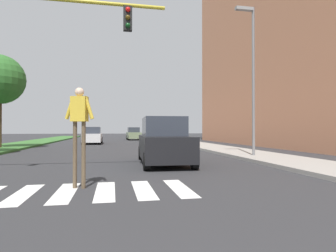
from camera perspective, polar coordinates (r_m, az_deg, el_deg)
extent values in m
plane|color=#2D2D30|center=(29.13, -12.32, -3.53)|extent=(140.00, 140.00, 0.00)
cube|color=silver|center=(7.27, -27.17, -12.12)|extent=(0.45, 2.20, 0.01)
cube|color=silver|center=(7.08, -19.99, -12.46)|extent=(0.45, 2.20, 0.01)
cube|color=silver|center=(7.00, -12.51, -12.62)|extent=(0.45, 2.20, 0.01)
cube|color=silver|center=(7.04, -4.99, -12.57)|extent=(0.45, 2.20, 0.01)
cube|color=silver|center=(7.19, 2.33, -12.32)|extent=(0.45, 2.20, 0.01)
cube|color=#386B2D|center=(28.31, -27.73, -3.40)|extent=(3.70, 64.00, 0.15)
cube|color=#9E9991|center=(28.15, 4.39, -3.49)|extent=(3.00, 64.00, 0.15)
cube|color=black|center=(10.06, -8.12, 20.58)|extent=(0.28, 0.20, 0.80)
sphere|color=red|center=(10.04, -8.07, 22.21)|extent=(0.16, 0.16, 0.16)
sphere|color=#4C380F|center=(9.94, -8.08, 20.83)|extent=(0.16, 0.16, 0.16)
sphere|color=#0F3F19|center=(9.85, -8.08, 19.42)|extent=(0.16, 0.16, 0.16)
cylinder|color=slate|center=(15.15, 16.81, 8.64)|extent=(0.14, 0.14, 7.50)
cube|color=gray|center=(15.94, 15.05, 21.83)|extent=(0.90, 0.24, 0.16)
cylinder|color=brown|center=(7.33, -16.63, -5.59)|extent=(0.12, 0.12, 1.65)
cylinder|color=brown|center=(7.41, -18.22, -5.52)|extent=(0.12, 0.12, 1.65)
cube|color=gold|center=(7.36, -17.40, 3.29)|extent=(0.43, 0.34, 0.62)
cylinder|color=gold|center=(7.27, -15.65, 3.57)|extent=(0.28, 0.16, 0.58)
cylinder|color=gold|center=(7.46, -19.10, 3.48)|extent=(0.28, 0.16, 0.58)
sphere|color=beige|center=(7.40, -17.39, 6.53)|extent=(0.27, 0.27, 0.22)
cube|color=black|center=(11.98, -0.83, -4.29)|extent=(2.11, 4.68, 0.96)
cube|color=#2D333D|center=(12.18, -0.97, -0.11)|extent=(1.79, 2.60, 0.79)
cylinder|color=black|center=(10.36, 5.35, -6.97)|extent=(0.25, 0.65, 0.64)
cylinder|color=black|center=(10.09, -4.36, -7.14)|extent=(0.25, 0.65, 0.64)
cylinder|color=black|center=(13.96, 1.71, -5.34)|extent=(0.25, 0.65, 0.64)
cylinder|color=black|center=(13.77, -5.47, -5.41)|extent=(0.25, 0.65, 0.64)
cube|color=silver|center=(29.44, -14.92, -2.27)|extent=(1.75, 4.60, 0.81)
cube|color=#2D333D|center=(29.20, -14.94, -0.84)|extent=(1.54, 2.07, 0.66)
cylinder|color=black|center=(31.36, -16.12, -2.73)|extent=(0.22, 0.64, 0.64)
cylinder|color=black|center=(31.25, -13.24, -2.74)|extent=(0.22, 0.64, 0.64)
cylinder|color=black|center=(27.68, -16.82, -3.00)|extent=(0.22, 0.64, 0.64)
cylinder|color=black|center=(27.56, -13.55, -3.02)|extent=(0.22, 0.64, 0.64)
cube|color=gray|center=(39.24, -6.93, -1.87)|extent=(1.84, 4.07, 0.83)
cube|color=#2D333D|center=(39.43, -6.95, -0.76)|extent=(1.58, 1.85, 0.68)
cylinder|color=black|center=(37.78, -5.50, -2.40)|extent=(0.24, 0.65, 0.64)
cylinder|color=black|center=(37.61, -7.89, -2.40)|extent=(0.24, 0.65, 0.64)
cylinder|color=black|center=(40.88, -6.04, -2.27)|extent=(0.24, 0.65, 0.64)
cylinder|color=black|center=(40.73, -8.25, -2.27)|extent=(0.24, 0.65, 0.64)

